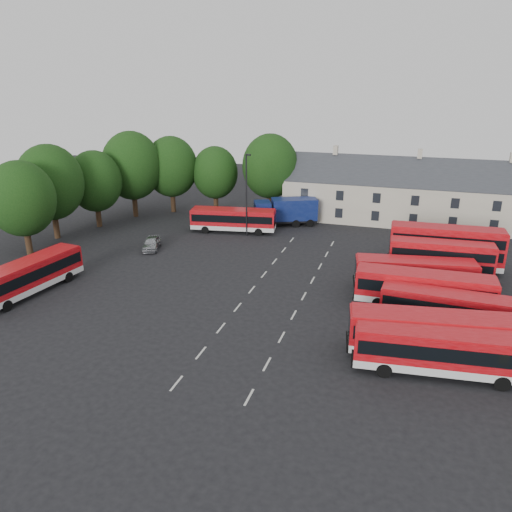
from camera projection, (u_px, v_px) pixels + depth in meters
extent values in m
plane|color=black|center=(245.00, 298.00, 45.13)|extent=(140.00, 140.00, 0.00)
cube|color=beige|center=(176.00, 383.00, 32.56)|extent=(0.15, 1.80, 0.01)
cube|color=beige|center=(201.00, 353.00, 36.15)|extent=(0.15, 1.80, 0.01)
cube|color=beige|center=(221.00, 328.00, 39.74)|extent=(0.15, 1.80, 0.01)
cube|color=beige|center=(238.00, 307.00, 43.33)|extent=(0.15, 1.80, 0.01)
cube|color=beige|center=(252.00, 290.00, 46.92)|extent=(0.15, 1.80, 0.01)
cube|color=beige|center=(264.00, 274.00, 50.51)|extent=(0.15, 1.80, 0.01)
cube|color=beige|center=(274.00, 261.00, 54.10)|extent=(0.15, 1.80, 0.01)
cube|color=beige|center=(284.00, 250.00, 57.69)|extent=(0.15, 1.80, 0.01)
cube|color=beige|center=(292.00, 240.00, 61.28)|extent=(0.15, 1.80, 0.01)
cube|color=beige|center=(249.00, 397.00, 31.15)|extent=(0.15, 1.80, 0.01)
cube|color=beige|center=(267.00, 364.00, 34.74)|extent=(0.15, 1.80, 0.01)
cube|color=beige|center=(282.00, 337.00, 38.33)|extent=(0.15, 1.80, 0.01)
cube|color=beige|center=(294.00, 315.00, 41.92)|extent=(0.15, 1.80, 0.01)
cube|color=beige|center=(304.00, 296.00, 45.51)|extent=(0.15, 1.80, 0.01)
cube|color=beige|center=(313.00, 280.00, 49.10)|extent=(0.15, 1.80, 0.01)
cube|color=beige|center=(320.00, 266.00, 52.69)|extent=(0.15, 1.80, 0.01)
cube|color=beige|center=(327.00, 254.00, 56.28)|extent=(0.15, 1.80, 0.01)
cube|color=beige|center=(332.00, 244.00, 59.87)|extent=(0.15, 1.80, 0.01)
cylinder|color=black|center=(28.00, 238.00, 55.71)|extent=(0.70, 0.70, 3.85)
ellipsoid|color=#12340E|center=(21.00, 199.00, 54.19)|extent=(7.26, 7.26, 8.35)
cylinder|color=black|center=(56.00, 222.00, 61.31)|extent=(0.70, 0.70, 4.20)
ellipsoid|color=#12340E|center=(50.00, 182.00, 59.67)|extent=(7.92, 7.92, 9.11)
cylinder|color=black|center=(98.00, 213.00, 66.22)|extent=(0.70, 0.70, 3.67)
ellipsoid|color=#12340E|center=(95.00, 181.00, 64.78)|extent=(6.93, 6.93, 7.97)
cylinder|color=black|center=(135.00, 201.00, 70.92)|extent=(0.70, 0.70, 4.38)
ellipsoid|color=#12340E|center=(132.00, 166.00, 69.21)|extent=(8.25, 8.25, 9.49)
cylinder|color=black|center=(173.00, 198.00, 73.44)|extent=(0.70, 0.70, 4.02)
ellipsoid|color=#12340E|center=(171.00, 167.00, 71.86)|extent=(7.59, 7.59, 8.73)
cylinder|color=black|center=(216.00, 200.00, 73.63)|extent=(0.70, 0.70, 3.50)
ellipsoid|color=#12340E|center=(215.00, 173.00, 72.25)|extent=(6.60, 6.60, 7.59)
cylinder|color=black|center=(270.00, 200.00, 72.14)|extent=(0.70, 0.70, 4.20)
ellipsoid|color=#12340E|center=(270.00, 166.00, 70.49)|extent=(7.92, 7.92, 9.11)
cube|color=beige|center=(414.00, 204.00, 67.16)|extent=(35.00, 7.00, 5.50)
cube|color=#2D3035|center=(417.00, 184.00, 66.23)|extent=(35.70, 7.13, 7.13)
cube|color=beige|center=(336.00, 150.00, 68.00)|extent=(0.60, 0.90, 1.20)
cube|color=beige|center=(420.00, 154.00, 64.89)|extent=(0.60, 0.90, 1.20)
cube|color=silver|center=(440.00, 363.00, 33.36)|extent=(11.61, 3.71, 0.57)
cube|color=#B30B12|center=(442.00, 346.00, 32.92)|extent=(11.61, 3.71, 2.02)
cube|color=black|center=(442.00, 346.00, 32.90)|extent=(11.16, 3.73, 0.99)
cube|color=#B30B12|center=(444.00, 332.00, 32.56)|extent=(11.37, 3.59, 0.12)
cylinder|color=black|center=(384.00, 370.00, 33.08)|extent=(1.06, 0.39, 1.04)
cylinder|color=black|center=(493.00, 364.00, 33.83)|extent=(1.06, 0.39, 1.04)
cube|color=silver|center=(432.00, 346.00, 35.40)|extent=(11.97, 4.37, 0.59)
cube|color=#B30B12|center=(434.00, 330.00, 34.95)|extent=(11.97, 4.37, 2.08)
cube|color=black|center=(434.00, 329.00, 34.94)|extent=(11.52, 4.36, 1.01)
cube|color=#B30B12|center=(436.00, 316.00, 34.58)|extent=(11.73, 4.23, 0.13)
cylinder|color=black|center=(379.00, 354.00, 34.93)|extent=(1.10, 0.45, 1.06)
cylinder|color=black|center=(482.00, 346.00, 36.07)|extent=(1.10, 0.45, 1.06)
cube|color=silver|center=(444.00, 317.00, 40.02)|extent=(10.18, 2.98, 0.50)
cube|color=#B30B12|center=(446.00, 304.00, 39.64)|extent=(10.18, 2.98, 1.78)
cube|color=black|center=(446.00, 303.00, 39.62)|extent=(9.78, 3.01, 0.87)
cube|color=#B30B12|center=(448.00, 293.00, 39.32)|extent=(9.97, 2.88, 0.11)
cylinder|color=black|center=(401.00, 318.00, 40.32)|extent=(0.93, 0.32, 0.91)
cylinder|color=black|center=(487.00, 321.00, 39.90)|extent=(0.93, 0.32, 0.91)
cube|color=silver|center=(423.00, 299.00, 42.94)|extent=(11.49, 2.81, 0.57)
cube|color=#B30B12|center=(424.00, 285.00, 42.50)|extent=(11.49, 2.81, 2.03)
cube|color=black|center=(424.00, 285.00, 42.49)|extent=(11.03, 2.86, 0.99)
cube|color=#B30B12|center=(426.00, 274.00, 42.14)|extent=(11.26, 2.70, 0.12)
cylinder|color=black|center=(378.00, 303.00, 42.96)|extent=(1.05, 0.31, 1.04)
cylinder|color=black|center=(466.00, 302.00, 43.13)|extent=(1.05, 0.31, 1.04)
cube|color=silver|center=(414.00, 283.00, 46.50)|extent=(11.12, 4.21, 0.54)
cube|color=#B30B12|center=(415.00, 271.00, 46.08)|extent=(11.12, 4.21, 1.93)
cube|color=black|center=(415.00, 270.00, 46.07)|extent=(10.70, 4.20, 0.94)
cube|color=#B30B12|center=(416.00, 260.00, 45.74)|extent=(10.89, 4.07, 0.12)
cylinder|color=black|center=(377.00, 288.00, 46.02)|extent=(1.02, 0.43, 0.99)
cylinder|color=black|center=(450.00, 283.00, 47.17)|extent=(1.02, 0.43, 0.99)
cube|color=silver|center=(439.00, 274.00, 48.91)|extent=(9.78, 2.66, 0.48)
cube|color=#B30B12|center=(441.00, 257.00, 48.33)|extent=(9.78, 2.66, 2.95)
cube|color=black|center=(440.00, 263.00, 48.52)|extent=(9.40, 2.70, 0.84)
cube|color=#B30B12|center=(443.00, 242.00, 47.81)|extent=(9.58, 2.57, 0.11)
cylinder|color=black|center=(406.00, 277.00, 48.83)|extent=(0.89, 0.29, 0.88)
cylinder|color=black|center=(471.00, 275.00, 49.15)|extent=(0.89, 0.29, 0.88)
cube|color=black|center=(442.00, 252.00, 48.13)|extent=(9.40, 2.70, 0.84)
cube|color=silver|center=(444.00, 262.00, 51.72)|extent=(11.20, 2.97, 0.56)
cube|color=#B30B12|center=(446.00, 244.00, 51.05)|extent=(11.20, 2.97, 3.38)
cube|color=black|center=(445.00, 250.00, 51.27)|extent=(10.76, 3.02, 0.96)
cube|color=#B30B12|center=(448.00, 228.00, 50.46)|extent=(10.98, 2.86, 0.12)
cylinder|color=black|center=(408.00, 265.00, 51.65)|extent=(1.02, 0.32, 1.01)
cylinder|color=black|center=(478.00, 264.00, 51.97)|extent=(1.02, 0.32, 1.01)
cube|color=black|center=(447.00, 238.00, 50.83)|extent=(10.76, 3.02, 0.96)
cube|color=silver|center=(30.00, 286.00, 45.82)|extent=(3.84, 11.39, 0.56)
cube|color=#B30B12|center=(28.00, 273.00, 45.39)|extent=(3.84, 11.39, 1.98)
cube|color=black|center=(28.00, 272.00, 45.37)|extent=(3.85, 10.95, 0.96)
cube|color=#B30B12|center=(26.00, 262.00, 45.04)|extent=(3.71, 11.16, 0.12)
cylinder|color=black|center=(7.00, 306.00, 42.41)|extent=(0.40, 1.04, 1.02)
cylinder|color=black|center=(51.00, 273.00, 49.43)|extent=(0.40, 1.04, 1.02)
cube|color=silver|center=(233.00, 226.00, 64.11)|extent=(11.00, 4.12, 0.54)
cube|color=#B30B12|center=(233.00, 217.00, 63.70)|extent=(11.00, 4.12, 1.91)
cube|color=black|center=(233.00, 217.00, 63.68)|extent=(10.59, 4.11, 0.93)
cube|color=#B30B12|center=(233.00, 210.00, 63.36)|extent=(10.78, 3.99, 0.12)
cylinder|color=black|center=(205.00, 230.00, 63.64)|extent=(1.01, 0.43, 0.98)
cylinder|color=black|center=(261.00, 227.00, 64.76)|extent=(1.01, 0.43, 0.98)
cube|color=black|center=(285.00, 220.00, 67.14)|extent=(8.46, 5.34, 0.31)
cube|color=#0E1B55|center=(262.00, 211.00, 66.35)|extent=(2.93, 3.20, 2.48)
cube|color=black|center=(255.00, 208.00, 66.13)|extent=(0.98, 2.05, 1.24)
cube|color=#0E1B55|center=(294.00, 209.00, 66.74)|extent=(6.44, 4.74, 2.79)
cylinder|color=black|center=(265.00, 224.00, 65.81)|extent=(1.06, 0.68, 1.03)
cylinder|color=black|center=(306.00, 218.00, 68.61)|extent=(1.06, 0.68, 1.03)
imported|color=#A1A3A8|center=(152.00, 243.00, 57.75)|extent=(3.00, 4.63, 1.47)
cylinder|color=black|center=(246.00, 196.00, 61.20)|extent=(0.18, 0.18, 10.13)
cube|color=black|center=(248.00, 155.00, 59.31)|extent=(0.66, 0.45, 0.18)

